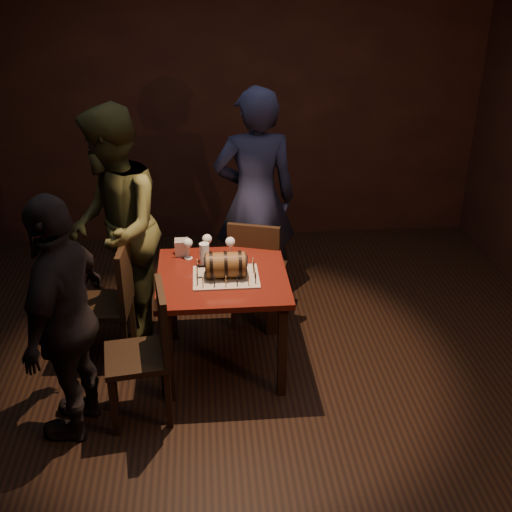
% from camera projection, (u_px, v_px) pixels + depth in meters
% --- Properties ---
extents(room_shell, '(5.04, 5.04, 2.80)m').
position_uv_depth(room_shell, '(250.00, 195.00, 4.01)').
color(room_shell, black).
rests_on(room_shell, ground).
extents(pub_table, '(0.90, 0.90, 0.75)m').
position_uv_depth(pub_table, '(223.00, 289.00, 4.49)').
color(pub_table, '#430F0B').
rests_on(pub_table, ground).
extents(cake_board, '(0.45, 0.35, 0.01)m').
position_uv_depth(cake_board, '(226.00, 277.00, 4.40)').
color(cake_board, '#AB9C8A').
rests_on(cake_board, pub_table).
extents(barrel_cake, '(0.33, 0.19, 0.19)m').
position_uv_depth(barrel_cake, '(226.00, 265.00, 4.36)').
color(barrel_cake, brown).
rests_on(barrel_cake, cake_board).
extents(birthday_candles, '(0.40, 0.30, 0.09)m').
position_uv_depth(birthday_candles, '(226.00, 271.00, 4.38)').
color(birthday_candles, '#FCE596').
rests_on(birthday_candles, cake_board).
extents(wine_glass_left, '(0.07, 0.07, 0.16)m').
position_uv_depth(wine_glass_left, '(188.00, 244.00, 4.62)').
color(wine_glass_left, silver).
rests_on(wine_glass_left, pub_table).
extents(wine_glass_mid, '(0.07, 0.07, 0.16)m').
position_uv_depth(wine_glass_mid, '(207.00, 240.00, 4.68)').
color(wine_glass_mid, silver).
rests_on(wine_glass_mid, pub_table).
extents(wine_glass_right, '(0.07, 0.07, 0.16)m').
position_uv_depth(wine_glass_right, '(230.00, 243.00, 4.63)').
color(wine_glass_right, silver).
rests_on(wine_glass_right, pub_table).
extents(pint_of_ale, '(0.07, 0.07, 0.15)m').
position_uv_depth(pint_of_ale, '(204.00, 254.00, 4.58)').
color(pint_of_ale, silver).
rests_on(pint_of_ale, pub_table).
extents(menu_card, '(0.10, 0.05, 0.13)m').
position_uv_depth(menu_card, '(182.00, 248.00, 4.67)').
color(menu_card, white).
rests_on(menu_card, pub_table).
extents(chair_back, '(0.50, 0.50, 0.93)m').
position_uv_depth(chair_back, '(256.00, 268.00, 5.03)').
color(chair_back, black).
rests_on(chair_back, ground).
extents(chair_left_rear, '(0.42, 0.42, 0.93)m').
position_uv_depth(chair_left_rear, '(113.00, 297.00, 4.62)').
color(chair_left_rear, black).
rests_on(chair_left_rear, ground).
extents(chair_left_front, '(0.45, 0.45, 0.93)m').
position_uv_depth(chair_left_front, '(149.00, 346.00, 4.06)').
color(chair_left_front, black).
rests_on(chair_left_front, ground).
extents(person_back, '(0.69, 0.47, 1.85)m').
position_uv_depth(person_back, '(255.00, 200.00, 5.23)').
color(person_back, '#1C1E38').
rests_on(person_back, ground).
extents(person_left_rear, '(0.79, 0.96, 1.83)m').
position_uv_depth(person_left_rear, '(114.00, 228.00, 4.75)').
color(person_left_rear, '#393A1D').
rests_on(person_left_rear, ground).
extents(person_left_front, '(0.61, 1.01, 1.60)m').
position_uv_depth(person_left_front, '(65.00, 319.00, 3.83)').
color(person_left_front, black).
rests_on(person_left_front, ground).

